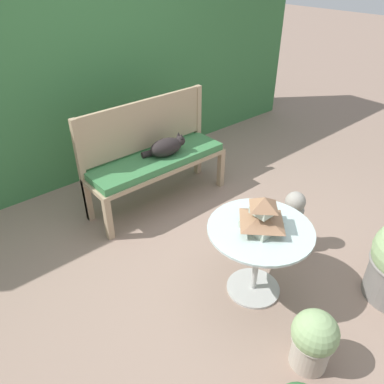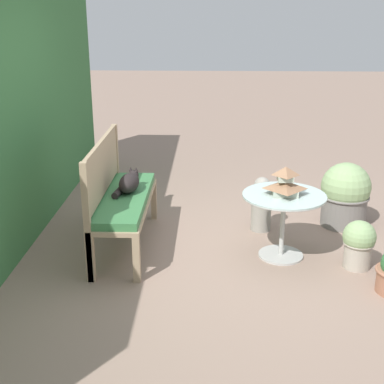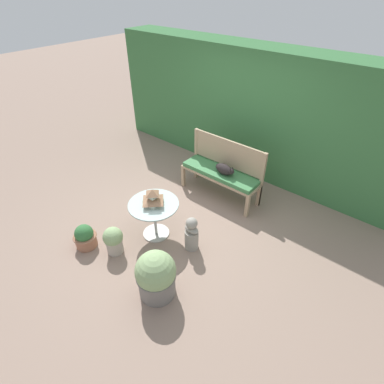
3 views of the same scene
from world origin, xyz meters
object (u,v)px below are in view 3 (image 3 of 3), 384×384
Objects in this scene: garden_bust at (192,234)px; potted_plant_path_edge at (114,240)px; patio_table at (154,210)px; garden_bench at (220,175)px; potted_plant_bench_left at (85,237)px; potted_plant_hedge_corner at (156,275)px; pagoda_birdhouse at (153,198)px; cat at (224,169)px.

garden_bust is 1.15m from potted_plant_path_edge.
garden_bust is (0.62, 0.14, -0.22)m from patio_table.
garden_bench is 3.80× the size of potted_plant_bench_left.
potted_plant_hedge_corner is (1.43, 0.10, 0.16)m from potted_plant_bench_left.
cat is at bearing 79.41° from pagoda_birdhouse.
garden_bench is 2.49m from potted_plant_bench_left.
garden_bench is at bearing 83.32° from patio_table.
potted_plant_bench_left is at bearing -137.81° from garden_bust.
pagoda_birdhouse reaches higher than patio_table.
garden_bust is (0.62, 0.14, -0.46)m from pagoda_birdhouse.
garden_bust is at bearing 12.54° from pagoda_birdhouse.
patio_table is 2.53× the size of pagoda_birdhouse.
potted_plant_hedge_corner reaches higher than potted_plant_path_edge.
patio_table is 1.71× the size of potted_plant_path_edge.
potted_plant_bench_left is 1.44m from potted_plant_hedge_corner.
patio_table is at bearing 136.16° from potted_plant_hedge_corner.
potted_plant_bench_left is at bearing -109.14° from garden_bench.
patio_table is at bearing -163.59° from garden_bust.
cat is 1.45× the size of pagoda_birdhouse.
potted_plant_bench_left is at bearing -126.64° from patio_table.
garden_bench is 3.40× the size of cat.
garden_bust is (0.45, -1.34, -0.18)m from garden_bench.
garden_bench reaches higher than potted_plant_bench_left.
patio_table is at bearing 0.00° from pagoda_birdhouse.
cat is 0.63× the size of potted_plant_hedge_corner.
potted_plant_path_edge is (0.43, 0.21, 0.06)m from potted_plant_bench_left.
garden_bench is 2.32m from potted_plant_hedge_corner.
cat reaches higher than potted_plant_hedge_corner.
pagoda_birdhouse is at bearing 180.00° from patio_table.
pagoda_birdhouse is at bearing 53.36° from potted_plant_bench_left.
potted_plant_path_edge is (-0.21, -0.65, -0.25)m from patio_table.
potted_plant_path_edge is at bearing 174.13° from potted_plant_hedge_corner.
potted_plant_hedge_corner reaches higher than garden_bench.
cat reaches higher than patio_table.
garden_bust is 1.48× the size of potted_plant_bench_left.
potted_plant_hedge_corner reaches higher than garden_bust.
garden_bench is 1.49m from patio_table.
garden_bust is at bearing 43.69° from potted_plant_path_edge.
garden_bust is 0.91m from potted_plant_hedge_corner.
garden_bust is at bearing 38.32° from potted_plant_bench_left.
patio_table is 1.11× the size of potted_plant_hedge_corner.
patio_table is 1.95× the size of potted_plant_bench_left.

